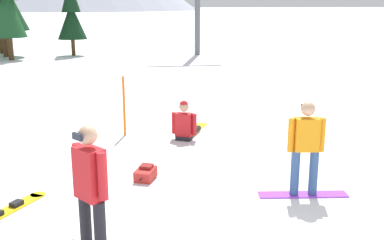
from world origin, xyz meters
TOP-DOWN VIEW (x-y plane):
  - snowboarder_foreground at (-1.95, 0.63)m, footprint 1.08×1.33m
  - snowboarder_midground at (1.54, 2.29)m, footprint 1.56×0.48m
  - snowboarder_background at (0.08, 6.16)m, footprint 1.15×1.74m
  - loose_snowboard_far_spare at (-3.39, 2.42)m, footprint 1.13×1.56m
  - backpack_red at (-1.11, 3.47)m, footprint 0.48×0.55m
  - trail_marker_pole at (-1.41, 6.64)m, footprint 0.06×0.06m
  - pine_tree_young at (-4.17, 25.95)m, footprint 1.82×1.82m
  - pine_tree_short at (-7.60, 24.08)m, footprint 2.02×2.02m

SIDE VIEW (x-z plane):
  - loose_snowboard_far_spare at x=-3.39m, z-range -0.02..0.07m
  - backpack_red at x=-1.11m, z-range -0.02..0.26m
  - snowboarder_background at x=0.08m, z-range -0.15..0.83m
  - trail_marker_pole at x=-1.41m, z-range 0.00..1.50m
  - snowboarder_midground at x=1.54m, z-range 0.04..1.70m
  - snowboarder_foreground at x=-1.95m, z-range 0.06..1.89m
  - pine_tree_young at x=-4.17m, z-range 0.21..4.97m
  - pine_tree_short at x=-7.60m, z-range 0.27..6.27m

